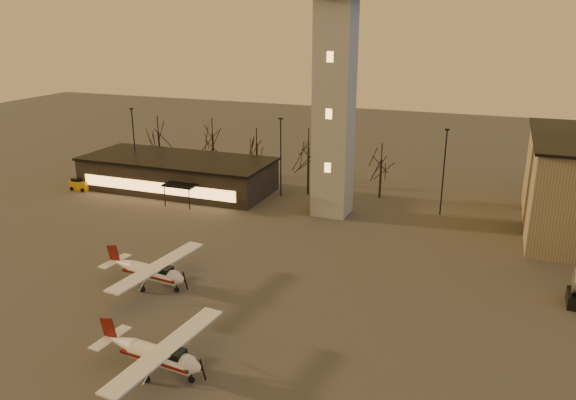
% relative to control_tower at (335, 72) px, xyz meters
% --- Properties ---
extents(ground, '(220.00, 220.00, 0.00)m').
position_rel_control_tower_xyz_m(ground, '(0.00, -30.00, -16.33)').
color(ground, '#43413E').
rests_on(ground, ground).
extents(control_tower, '(6.80, 6.80, 32.60)m').
position_rel_control_tower_xyz_m(control_tower, '(0.00, 0.00, 0.00)').
color(control_tower, '#A4A19B').
rests_on(control_tower, ground).
extents(terminal, '(25.40, 12.20, 4.30)m').
position_rel_control_tower_xyz_m(terminal, '(-21.99, 1.98, -14.17)').
color(terminal, black).
rests_on(terminal, ground).
extents(light_poles, '(58.50, 12.25, 10.14)m').
position_rel_control_tower_xyz_m(light_poles, '(0.50, 1.00, -10.92)').
color(light_poles, black).
rests_on(light_poles, ground).
extents(tree_row, '(37.20, 9.20, 8.80)m').
position_rel_control_tower_xyz_m(tree_row, '(-13.70, 9.16, -10.39)').
color(tree_row, black).
rests_on(tree_row, ground).
extents(cessna_front, '(8.64, 10.90, 2.99)m').
position_rel_control_tower_xyz_m(cessna_front, '(-1.06, -34.03, -15.30)').
color(cessna_front, white).
rests_on(cessna_front, ground).
extents(cessna_rear, '(8.84, 11.15, 3.06)m').
position_rel_control_tower_xyz_m(cessna_rear, '(-8.49, -23.71, -15.28)').
color(cessna_rear, white).
rests_on(cessna_rear, ground).
extents(service_cart, '(2.65, 1.70, 1.67)m').
position_rel_control_tower_xyz_m(service_cart, '(-34.05, -3.00, -15.69)').
color(service_cart, orange).
rests_on(service_cart, ground).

